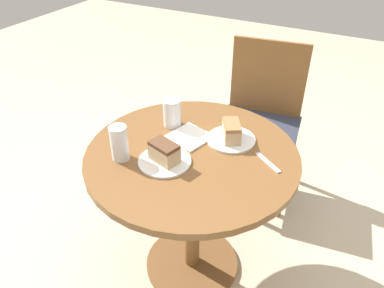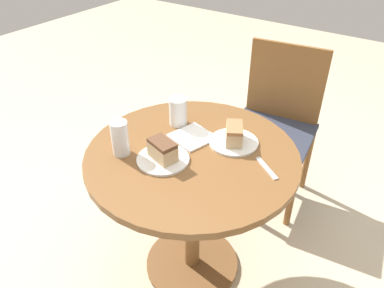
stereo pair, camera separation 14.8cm
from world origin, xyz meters
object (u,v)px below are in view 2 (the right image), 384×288
plate_near (234,142)px  glass_water (120,140)px  plate_far (163,159)px  cake_slice_near (234,134)px  cake_slice_far (163,150)px  glass_lemonade (178,113)px  chair (275,123)px

plate_near → glass_water: bearing=-136.5°
plate_far → glass_water: size_ratio=1.43×
cake_slice_near → cake_slice_far: bearing=-122.9°
cake_slice_far → plate_near: bearing=57.1°
plate_far → glass_lemonade: bearing=113.9°
chair → cake_slice_far: size_ratio=7.02×
plate_far → cake_slice_far: bearing=-146.3°
plate_far → cake_slice_near: (0.17, 0.26, 0.04)m
cake_slice_near → cake_slice_far: cake_slice_far is taller
chair → plate_near: (0.06, -0.60, 0.23)m
chair → plate_near: bearing=-92.1°
plate_near → cake_slice_far: (-0.17, -0.26, 0.04)m
chair → glass_water: 1.00m
chair → plate_far: bearing=-104.8°
plate_far → cake_slice_far: size_ratio=1.61×
cake_slice_near → chair: bearing=95.4°
cake_slice_far → plate_far: bearing=33.7°
cake_slice_near → plate_far: bearing=-122.9°
cake_slice_far → glass_water: glass_water is taller
chair → cake_slice_near: (0.06, -0.60, 0.27)m
plate_near → glass_water: (-0.33, -0.32, 0.06)m
plate_near → plate_far: size_ratio=0.99×
plate_near → glass_lemonade: bearing=-178.6°
plate_far → cake_slice_near: cake_slice_near is taller
chair → cake_slice_near: 0.66m
cake_slice_far → glass_lemonade: 0.28m
plate_near → cake_slice_near: size_ratio=1.55×
plate_near → cake_slice_far: 0.31m
cake_slice_near → cake_slice_far: (-0.17, -0.26, 0.00)m
chair → plate_far: size_ratio=4.35×
chair → glass_lemonade: chair is taller
chair → cake_slice_near: bearing=-92.1°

